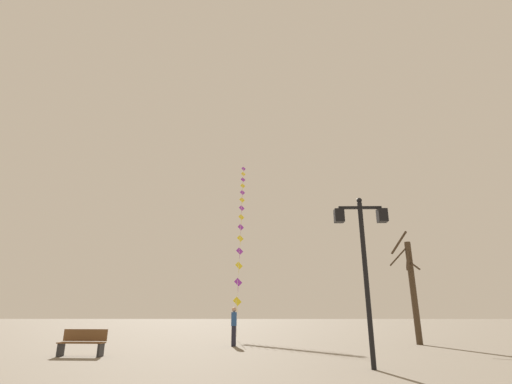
{
  "coord_description": "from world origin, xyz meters",
  "views": [
    {
      "loc": [
        -0.46,
        -2.29,
        1.44
      ],
      "look_at": [
        -0.88,
        21.35,
        9.07
      ],
      "focal_mm": 26.38,
      "sensor_mm": 36.0,
      "label": 1
    }
  ],
  "objects": [
    {
      "name": "ground_plane",
      "position": [
        0.0,
        20.0,
        0.0
      ],
      "size": [
        160.0,
        160.0,
        0.0
      ],
      "primitive_type": "plane",
      "color": "#756B5B"
    },
    {
      "name": "kite_flyer",
      "position": [
        -1.81,
        16.08,
        0.9
      ],
      "size": [
        0.25,
        0.61,
        1.71
      ],
      "rotation": [
        0.0,
        0.0,
        1.61
      ],
      "color": "#1E1E2D",
      "rests_on": "ground_plane"
    },
    {
      "name": "bare_tree",
      "position": [
        7.0,
        17.14,
        2.73
      ],
      "size": [
        1.2,
        2.16,
        5.53
      ],
      "color": "#423323",
      "rests_on": "ground_plane"
    },
    {
      "name": "twin_lantern_lamp_post",
      "position": [
        2.49,
        8.73,
        3.32
      ],
      "size": [
        1.57,
        0.28,
        4.79
      ],
      "color": "black",
      "rests_on": "ground_plane"
    },
    {
      "name": "park_bench",
      "position": [
        -6.82,
        11.79,
        0.45
      ],
      "size": [
        1.62,
        0.52,
        0.89
      ],
      "rotation": [
        0.0,
        0.0,
        -0.05
      ],
      "color": "brown",
      "rests_on": "ground_plane"
    },
    {
      "name": "kite_train",
      "position": [
        -2.25,
        28.45,
        9.2
      ],
      "size": [
        1.2,
        20.55,
        17.57
      ],
      "color": "brown",
      "rests_on": "ground_plane"
    }
  ]
}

